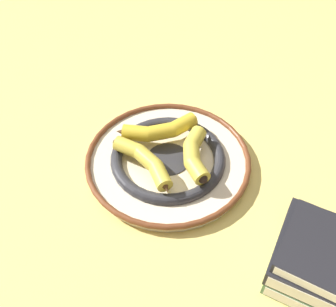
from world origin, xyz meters
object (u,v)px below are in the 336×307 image
at_px(banana_c, 146,161).
at_px(banana_a, 159,130).
at_px(banana_b, 194,153).
at_px(book_stack, 314,257).
at_px(decorative_bowl, 168,159).

bearing_deg(banana_c, banana_a, -56.58).
height_order(banana_a, banana_b, same).
bearing_deg(banana_c, book_stack, -167.61).
xyz_separation_m(banana_a, banana_b, (-0.05, 0.10, 0.00)).
distance_m(banana_a, banana_b, 0.11).
distance_m(banana_b, banana_c, 0.11).
distance_m(banana_b, book_stack, 0.33).
relative_size(banana_a, book_stack, 0.90).
xyz_separation_m(banana_a, book_stack, (-0.15, 0.42, -0.01)).
bearing_deg(book_stack, decorative_bowl, -112.80).
bearing_deg(banana_a, book_stack, -63.63).
distance_m(decorative_bowl, book_stack, 0.39).
xyz_separation_m(banana_b, book_stack, (-0.10, 0.32, -0.01)).
bearing_deg(banana_c, banana_b, -119.00).
height_order(decorative_bowl, banana_c, banana_c).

